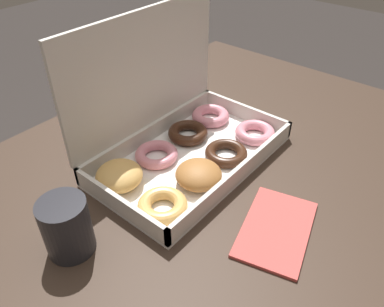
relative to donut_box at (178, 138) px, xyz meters
name	(u,v)px	position (x,y,z in m)	size (l,w,h in m)	color
dining_table	(209,205)	(0.03, -0.06, -0.17)	(1.09, 0.79, 0.77)	#38281E
donut_box	(178,138)	(0.00, 0.00, 0.00)	(0.39, 0.24, 0.28)	white
coffee_mug	(67,226)	(-0.28, -0.02, 0.00)	(0.07, 0.07, 0.10)	#232328
paper_napkin	(276,229)	(-0.04, -0.25, -0.05)	(0.19, 0.14, 0.01)	#CC4C47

